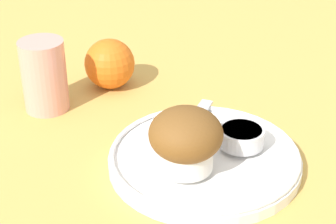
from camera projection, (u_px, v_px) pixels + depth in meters
name	position (u px, v px, depth m)	size (l,w,h in m)	color
ground_plane	(198.00, 165.00, 0.67)	(3.00, 3.00, 0.00)	tan
plate	(204.00, 158.00, 0.66)	(0.23, 0.23, 0.02)	white
muffin	(186.00, 139.00, 0.61)	(0.08, 0.08, 0.07)	silver
cream_ramekin	(241.00, 136.00, 0.66)	(0.05, 0.05, 0.02)	silver
berry_pair	(166.00, 136.00, 0.67)	(0.03, 0.01, 0.01)	maroon
butter_knife	(188.00, 129.00, 0.70)	(0.14, 0.09, 0.00)	silver
orange_fruit	(110.00, 64.00, 0.83)	(0.07, 0.07, 0.07)	orange
juice_glass	(44.00, 76.00, 0.76)	(0.06, 0.06, 0.10)	#E5998C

